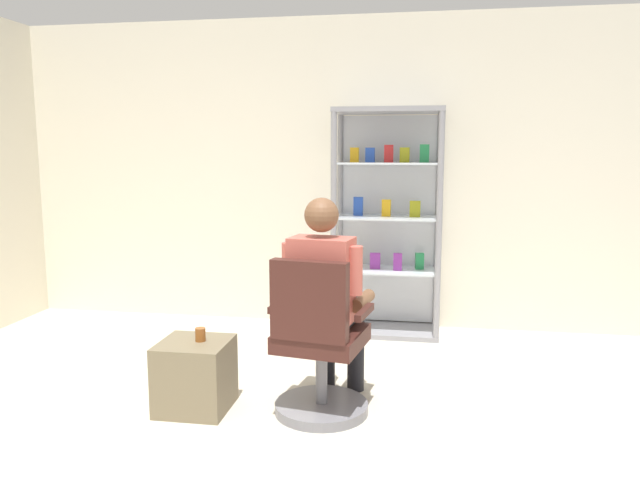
{
  "coord_description": "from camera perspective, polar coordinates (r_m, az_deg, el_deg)",
  "views": [
    {
      "loc": [
        0.68,
        -2.37,
        1.56
      ],
      "look_at": [
        0.06,
        1.33,
        1.0
      ],
      "focal_mm": 33.97,
      "sensor_mm": 36.0,
      "label": 1
    }
  ],
  "objects": [
    {
      "name": "tea_glass",
      "position": [
        3.74,
        -11.21,
        -8.73
      ],
      "size": [
        0.06,
        0.06,
        0.08
      ],
      "primitive_type": "cylinder",
      "color": "brown",
      "rests_on": "storage_crate"
    },
    {
      "name": "seated_shopkeeper",
      "position": [
        3.64,
        0.7,
        -4.95
      ],
      "size": [
        0.53,
        0.6,
        1.29
      ],
      "color": "black",
      "rests_on": "ground"
    },
    {
      "name": "office_chair",
      "position": [
        3.58,
        -0.15,
        -10.49
      ],
      "size": [
        0.6,
        0.56,
        0.96
      ],
      "color": "slate",
      "rests_on": "ground"
    },
    {
      "name": "display_cabinet_main",
      "position": [
        5.17,
        6.36,
        1.82
      ],
      "size": [
        0.9,
        0.45,
        1.9
      ],
      "color": "gray",
      "rests_on": "ground"
    },
    {
      "name": "back_wall",
      "position": [
        5.41,
        2.32,
        6.25
      ],
      "size": [
        6.0,
        0.1,
        2.7
      ],
      "primitive_type": "cube",
      "color": "silver",
      "rests_on": "ground"
    },
    {
      "name": "storage_crate",
      "position": [
        3.82,
        -11.68,
        -12.38
      ],
      "size": [
        0.41,
        0.4,
        0.42
      ],
      "primitive_type": "cube",
      "color": "#72664C",
      "rests_on": "ground"
    }
  ]
}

